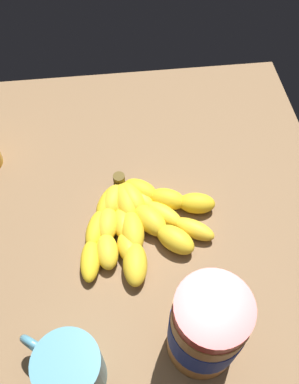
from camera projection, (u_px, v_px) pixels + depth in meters
ground_plane at (125, 240)px, 66.92cm from camera, size 72.02×79.30×3.53cm
banana_bunch at (136, 220)px, 65.09cm from camera, size 22.89×20.23×3.75cm
peanut_butter_jar at (206, 328)px, 49.45cm from camera, size 9.29×9.29×15.65cm
coffee_mug at (70, 369)px, 49.99cm from camera, size 10.64×9.08×8.51cm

